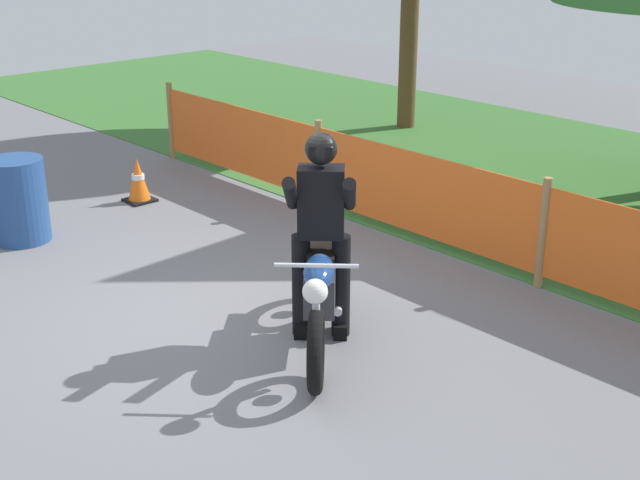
% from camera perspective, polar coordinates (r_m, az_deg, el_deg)
% --- Properties ---
extents(ground, '(24.00, 24.00, 0.02)m').
position_cam_1_polar(ground, '(7.52, -6.27, -4.98)').
color(ground, slate).
extents(grass_verge, '(24.00, 6.06, 0.01)m').
position_cam_1_polar(grass_verge, '(11.41, 16.41, 3.56)').
color(grass_verge, '#386B2D').
rests_on(grass_verge, ground).
extents(barrier_fence, '(9.03, 0.08, 1.05)m').
position_cam_1_polar(barrier_fence, '(8.88, 6.44, 3.02)').
color(barrier_fence, '#997547').
rests_on(barrier_fence, ground).
extents(motorcycle_lead, '(1.50, 1.51, 0.95)m').
position_cam_1_polar(motorcycle_lead, '(6.77, 0.01, -3.50)').
color(motorcycle_lead, black).
rests_on(motorcycle_lead, ground).
extents(rider_lead, '(0.76, 0.77, 1.69)m').
position_cam_1_polar(rider_lead, '(6.78, 0.07, 1.03)').
color(rider_lead, black).
rests_on(rider_lead, ground).
extents(traffic_cone, '(0.32, 0.32, 0.53)m').
position_cam_1_polar(traffic_cone, '(10.45, -11.86, 3.86)').
color(traffic_cone, black).
rests_on(traffic_cone, ground).
extents(spare_drum, '(0.58, 0.58, 0.88)m').
position_cam_1_polar(spare_drum, '(9.48, -19.20, 2.48)').
color(spare_drum, navy).
rests_on(spare_drum, ground).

